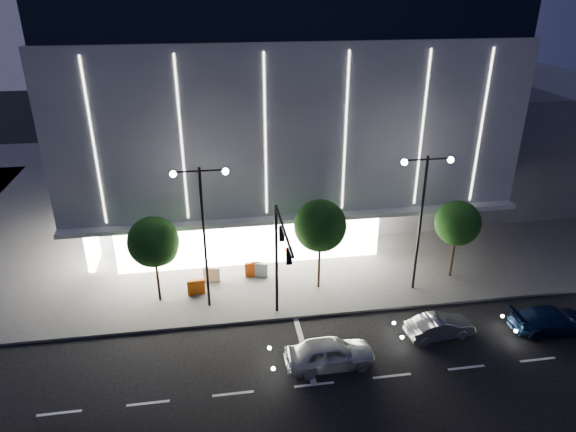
# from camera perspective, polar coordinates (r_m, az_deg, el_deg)

# --- Properties ---
(ground) EXTENTS (160.00, 160.00, 0.00)m
(ground) POSITION_cam_1_polar(r_m,az_deg,el_deg) (27.53, -1.98, -16.55)
(ground) COLOR black
(ground) RESTS_ON ground
(sidewalk_museum) EXTENTS (70.00, 40.00, 0.15)m
(sidewalk_museum) POSITION_cam_1_polar(r_m,az_deg,el_deg) (48.66, 0.42, 2.86)
(sidewalk_museum) COLOR #474747
(sidewalk_museum) RESTS_ON ground
(museum) EXTENTS (30.00, 25.80, 18.00)m
(museum) POSITION_cam_1_polar(r_m,az_deg,el_deg) (44.12, -1.85, 13.05)
(museum) COLOR #4C4C51
(museum) RESTS_ON ground
(annex_building) EXTENTS (16.00, 20.00, 10.00)m
(annex_building) POSITION_cam_1_polar(r_m,az_deg,el_deg) (54.41, 23.10, 8.72)
(annex_building) COLOR #4C4C51
(annex_building) RESTS_ON ground
(traffic_mast) EXTENTS (0.33, 5.89, 7.07)m
(traffic_mast) POSITION_cam_1_polar(r_m,az_deg,el_deg) (27.48, -0.91, -3.83)
(traffic_mast) COLOR black
(traffic_mast) RESTS_ON ground
(street_lamp_west) EXTENTS (3.16, 0.36, 9.00)m
(street_lamp_west) POSITION_cam_1_polar(r_m,az_deg,el_deg) (29.26, -9.43, -0.29)
(street_lamp_west) COLOR black
(street_lamp_west) RESTS_ON ground
(street_lamp_east) EXTENTS (3.16, 0.36, 9.00)m
(street_lamp_east) POSITION_cam_1_polar(r_m,az_deg,el_deg) (31.72, 14.71, 1.23)
(street_lamp_east) COLOR black
(street_lamp_east) RESTS_ON ground
(tree_left) EXTENTS (3.02, 3.02, 5.72)m
(tree_left) POSITION_cam_1_polar(r_m,az_deg,el_deg) (31.23, -14.66, -3.06)
(tree_left) COLOR black
(tree_left) RESTS_ON ground
(tree_mid) EXTENTS (3.25, 3.25, 6.15)m
(tree_mid) POSITION_cam_1_polar(r_m,az_deg,el_deg) (31.51, 3.63, -1.38)
(tree_mid) COLOR black
(tree_mid) RESTS_ON ground
(tree_right) EXTENTS (2.91, 2.91, 5.51)m
(tree_right) POSITION_cam_1_polar(r_m,az_deg,el_deg) (34.64, 18.32, -0.98)
(tree_right) COLOR black
(tree_right) RESTS_ON ground
(car_lead) EXTENTS (4.71, 2.06, 1.58)m
(car_lead) POSITION_cam_1_polar(r_m,az_deg,el_deg) (27.28, 4.67, -14.93)
(car_lead) COLOR silver
(car_lead) RESTS_ON ground
(car_second) EXTENTS (3.99, 1.79, 1.27)m
(car_second) POSITION_cam_1_polar(r_m,az_deg,el_deg) (30.38, 16.51, -11.70)
(car_second) COLOR #989C9F
(car_second) RESTS_ON ground
(car_third) EXTENTS (4.84, 2.12, 1.38)m
(car_third) POSITION_cam_1_polar(r_m,az_deg,el_deg) (33.16, 27.29, -10.22)
(car_third) COLOR #132549
(car_third) RESTS_ON ground
(barrier_a) EXTENTS (1.12, 0.34, 1.00)m
(barrier_a) POSITION_cam_1_polar(r_m,az_deg,el_deg) (33.01, -10.18, -7.77)
(barrier_a) COLOR #DD570C
(barrier_a) RESTS_ON sidewalk_museum
(barrier_b) EXTENTS (1.13, 0.44, 1.00)m
(barrier_b) POSITION_cam_1_polar(r_m,az_deg,el_deg) (34.18, -8.46, -6.42)
(barrier_b) COLOR silver
(barrier_b) RESTS_ON sidewalk_museum
(barrier_c) EXTENTS (1.11, 0.27, 1.00)m
(barrier_c) POSITION_cam_1_polar(r_m,az_deg,el_deg) (34.41, -3.90, -5.94)
(barrier_c) COLOR #FF500E
(barrier_c) RESTS_ON sidewalk_museum
(barrier_d) EXTENTS (1.13, 0.53, 1.00)m
(barrier_d) POSITION_cam_1_polar(r_m,az_deg,el_deg) (34.37, -3.17, -5.97)
(barrier_d) COLOR #B9B9B9
(barrier_d) RESTS_ON sidewalk_museum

